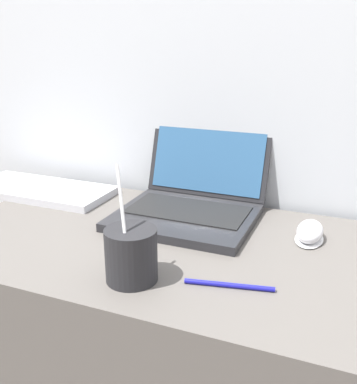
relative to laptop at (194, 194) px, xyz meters
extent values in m
cube|color=silver|center=(0.06, 0.14, 0.43)|extent=(7.00, 0.04, 2.50)
cube|color=#232326|center=(0.00, -0.06, -0.04)|extent=(0.32, 0.27, 0.02)
cube|color=black|center=(0.00, -0.04, -0.03)|extent=(0.28, 0.15, 0.00)
cube|color=#232326|center=(0.00, 0.11, 0.08)|extent=(0.32, 0.08, 0.22)
cube|color=#2D567F|center=(0.00, 0.11, 0.08)|extent=(0.30, 0.07, 0.20)
cylinder|color=#232326|center=(0.01, -0.35, 0.00)|extent=(0.09, 0.09, 0.10)
cylinder|color=black|center=(0.01, -0.35, 0.04)|extent=(0.08, 0.08, 0.01)
cylinder|color=white|center=(0.00, -0.35, 0.07)|extent=(0.05, 0.06, 0.18)
ellipsoid|color=white|center=(0.29, -0.05, -0.05)|extent=(0.06, 0.10, 0.01)
ellipsoid|color=silver|center=(0.29, -0.05, -0.03)|extent=(0.05, 0.10, 0.04)
cube|color=silver|center=(-0.45, -0.02, -0.04)|extent=(0.41, 0.18, 0.02)
cylinder|color=#191999|center=(0.18, -0.31, -0.05)|extent=(0.16, 0.04, 0.01)
camera|label=1|loc=(0.36, -0.98, 0.36)|focal=42.00mm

